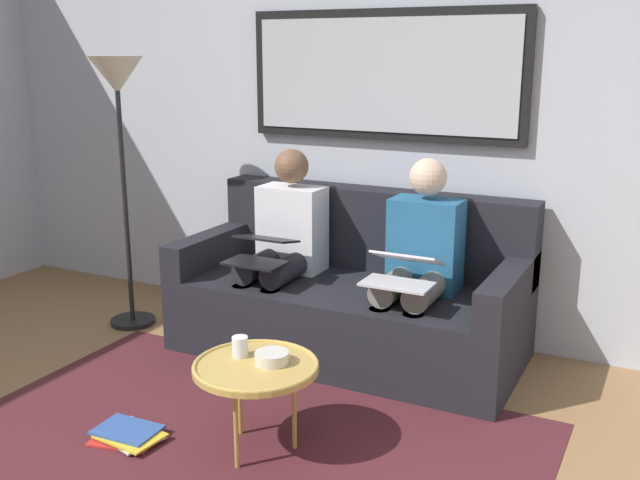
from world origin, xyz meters
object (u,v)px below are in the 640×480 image
at_px(coffee_table, 256,368).
at_px(standing_lamp, 118,106).
at_px(magazine_stack, 128,435).
at_px(cup, 240,347).
at_px(laptop_silver, 403,269).
at_px(laptop_black, 261,249).
at_px(framed_mirror, 383,75).
at_px(bowl, 272,358).
at_px(person_right, 284,242).
at_px(couch, 353,297).
at_px(person_left, 419,260).

xyz_separation_m(coffee_table, standing_lamp, (1.52, -0.95, 0.98)).
bearing_deg(magazine_stack, cup, -152.45).
distance_m(laptop_silver, laptop_black, 0.83).
height_order(framed_mirror, laptop_black, framed_mirror).
distance_m(laptop_black, standing_lamp, 1.25).
height_order(cup, bowl, cup).
bearing_deg(person_right, laptop_black, 90.00).
xyz_separation_m(cup, person_right, (0.41, -1.10, 0.16)).
bearing_deg(cup, framed_mirror, -90.21).
xyz_separation_m(coffee_table, laptop_silver, (-0.31, -0.91, 0.24)).
height_order(couch, coffee_table, couch).
bearing_deg(couch, person_right, 9.37).
bearing_deg(coffee_table, magazine_stack, 18.74).
height_order(coffee_table, laptop_silver, laptop_silver).
bearing_deg(person_right, coffee_table, 114.15).
xyz_separation_m(couch, cup, (0.01, 1.17, 0.13)).
distance_m(couch, person_right, 0.51).
relative_size(laptop_black, standing_lamp, 0.20).
xyz_separation_m(couch, bowl, (-0.15, 1.17, 0.11)).
distance_m(framed_mirror, standing_lamp, 1.57).
relative_size(coffee_table, person_right, 0.47).
bearing_deg(laptop_black, person_right, -90.00).
height_order(framed_mirror, coffee_table, framed_mirror).
xyz_separation_m(bowl, magazine_stack, (0.61, 0.24, -0.40)).
xyz_separation_m(person_right, laptop_black, (0.00, 0.25, 0.02)).
bearing_deg(framed_mirror, magazine_stack, 75.64).
distance_m(coffee_table, person_left, 1.21).
relative_size(cup, magazine_stack, 0.27).
height_order(couch, laptop_silver, couch).
relative_size(laptop_silver, magazine_stack, 1.03).
bearing_deg(cup, coffee_table, 156.57).
xyz_separation_m(bowl, standing_lamp, (1.57, -0.90, 0.95)).
height_order(couch, person_right, person_right).
bearing_deg(person_right, bowl, 117.24).
bearing_deg(laptop_silver, framed_mirror, -59.36).
height_order(cup, person_left, person_left).
bearing_deg(person_left, laptop_silver, 90.00).
distance_m(cup, person_right, 1.19).
distance_m(couch, framed_mirror, 1.30).
xyz_separation_m(person_right, magazine_stack, (0.05, 1.34, -0.58)).
xyz_separation_m(coffee_table, cup, (0.11, -0.05, 0.06)).
relative_size(couch, person_left, 1.70).
distance_m(couch, cup, 1.18).
relative_size(coffee_table, laptop_black, 1.65).
bearing_deg(magazine_stack, coffee_table, -161.26).
height_order(laptop_silver, magazine_stack, laptop_silver).
bearing_deg(person_left, magazine_stack, 56.89).
height_order(person_right, magazine_stack, person_right).
height_order(framed_mirror, cup, framed_mirror).
bearing_deg(framed_mirror, person_right, 47.83).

